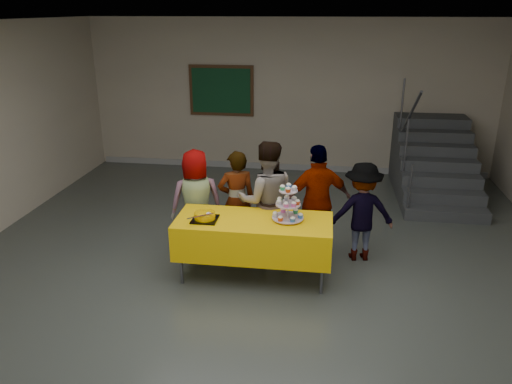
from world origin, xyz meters
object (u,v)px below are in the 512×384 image
schoolchild_a (196,202)px  staircase (432,165)px  schoolchild_d (318,202)px  schoolchild_e (362,212)px  cupcake_stand (288,206)px  bear_cake (205,215)px  schoolchild_c (266,200)px  noticeboard (221,91)px  schoolchild_b (237,201)px  bake_table (254,236)px

schoolchild_a → staircase: staircase is taller
schoolchild_a → schoolchild_d: (1.62, 0.09, 0.05)m
schoolchild_e → schoolchild_a: bearing=-7.1°
cupcake_stand → staircase: 4.26m
bear_cake → schoolchild_a: size_ratio=0.25×
schoolchild_c → schoolchild_e: 1.25m
cupcake_stand → bear_cake: 1.00m
schoolchild_e → noticeboard: noticeboard is taller
schoolchild_b → schoolchild_d: size_ratio=0.91×
bear_cake → staircase: staircase is taller
schoolchild_a → schoolchild_c: bearing=157.0°
bake_table → cupcake_stand: cupcake_stand is taller
bear_cake → schoolchild_d: schoolchild_d is taller
schoolchild_c → noticeboard: noticeboard is taller
bake_table → noticeboard: (-1.30, 4.41, 1.04)m
bake_table → schoolchild_d: (0.75, 0.70, 0.21)m
bake_table → staircase: (2.75, 3.58, -0.07)m
schoolchild_b → staircase: bearing=-157.8°
schoolchild_e → bear_cake: bearing=13.5°
schoolchild_c → bear_cake: bearing=32.4°
bear_cake → bake_table: bearing=9.1°
schoolchild_b → schoolchild_d: 1.09m
schoolchild_a → cupcake_stand: bearing=134.8°
bake_table → schoolchild_e: (1.32, 0.69, 0.11)m
schoolchild_e → staircase: 3.22m
staircase → noticeboard: noticeboard is taller
staircase → schoolchild_a: bearing=-140.7°
bear_cake → schoolchild_e: schoolchild_e is taller
noticeboard → staircase: bearing=-11.7°
schoolchild_b → schoolchild_e: 1.67m
schoolchild_c → schoolchild_e: size_ratio=1.20×
schoolchild_c → staircase: (2.67, 2.99, -0.31)m
bake_table → schoolchild_c: (0.08, 0.59, 0.24)m
bear_cake → schoolchild_b: 0.88m
schoolchild_d → staircase: staircase is taller
bear_cake → schoolchild_a: (-0.29, 0.71, -0.12)m
bear_cake → schoolchild_c: (0.66, 0.68, -0.03)m
schoolchild_e → schoolchild_b: bearing=-11.0°
schoolchild_b → schoolchild_e: schoolchild_b is taller
schoolchild_b → schoolchild_d: schoolchild_d is taller
schoolchild_a → schoolchild_c: 0.95m
staircase → schoolchild_b: bearing=-137.6°
cupcake_stand → schoolchild_d: bearing=62.3°
bear_cake → schoolchild_b: bearing=74.6°
cupcake_stand → staircase: size_ratio=0.19×
bear_cake → schoolchild_e: (1.90, 0.78, -0.16)m
bake_table → bear_cake: (-0.58, -0.09, 0.27)m
schoolchild_a → schoolchild_c: (0.95, -0.03, 0.08)m
cupcake_stand → schoolchild_e: schoolchild_e is taller
bear_cake → schoolchild_e: size_ratio=0.27×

